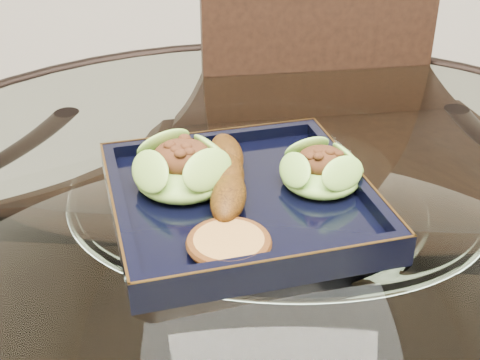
{
  "coord_description": "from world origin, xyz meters",
  "views": [
    {
      "loc": [
        -0.05,
        -0.6,
        1.16
      ],
      "look_at": [
        -0.04,
        0.01,
        0.8
      ],
      "focal_mm": 50.0,
      "sensor_mm": 36.0,
      "label": 1
    }
  ],
  "objects": [
    {
      "name": "lettuce_wrap_right",
      "position": [
        0.05,
        0.03,
        0.8
      ],
      "size": [
        0.09,
        0.09,
        0.03
      ],
      "primitive_type": "ellipsoid",
      "rotation": [
        0.0,
        0.0,
        0.05
      ],
      "color": "#68AA31",
      "rests_on": "navy_plate"
    },
    {
      "name": "navy_plate",
      "position": [
        -0.04,
        0.01,
        0.77
      ],
      "size": [
        0.33,
        0.33,
        0.02
      ],
      "primitive_type": "cube",
      "rotation": [
        0.0,
        0.0,
        0.24
      ],
      "color": "black",
      "rests_on": "dining_table"
    },
    {
      "name": "dining_chair",
      "position": [
        0.11,
        0.33,
        0.51
      ],
      "size": [
        0.44,
        0.44,
        0.92
      ],
      "rotation": [
        0.0,
        0.0,
        0.13
      ],
      "color": "black",
      "rests_on": "ground"
    },
    {
      "name": "crumb_patty",
      "position": [
        -0.05,
        -0.09,
        0.79
      ],
      "size": [
        0.08,
        0.08,
        0.01
      ],
      "primitive_type": "cylinder",
      "rotation": [
        0.0,
        0.0,
        -0.22
      ],
      "color": "#A66E37",
      "rests_on": "navy_plate"
    },
    {
      "name": "dining_table",
      "position": [
        -0.0,
        -0.0,
        0.6
      ],
      "size": [
        1.13,
        1.13,
        0.77
      ],
      "color": "white",
      "rests_on": "ground"
    },
    {
      "name": "roasted_plantain",
      "position": [
        -0.05,
        0.03,
        0.8
      ],
      "size": [
        0.04,
        0.17,
        0.03
      ],
      "primitive_type": "ellipsoid",
      "rotation": [
        0.0,
        0.0,
        1.59
      ],
      "color": "#60340A",
      "rests_on": "navy_plate"
    },
    {
      "name": "lettuce_wrap_left",
      "position": [
        -0.1,
        0.03,
        0.8
      ],
      "size": [
        0.13,
        0.13,
        0.04
      ],
      "primitive_type": "ellipsoid",
      "rotation": [
        0.0,
        0.0,
        0.25
      ],
      "color": "#669B2D",
      "rests_on": "navy_plate"
    }
  ]
}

